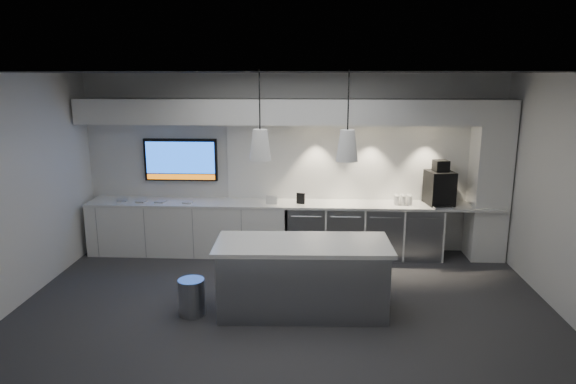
# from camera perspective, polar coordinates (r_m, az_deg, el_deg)

# --- Properties ---
(floor) EXTENTS (7.00, 7.00, 0.00)m
(floor) POSITION_cam_1_polar(r_m,az_deg,el_deg) (6.76, -0.45, -13.18)
(floor) COLOR #323234
(floor) RESTS_ON ground
(ceiling) EXTENTS (7.00, 7.00, 0.00)m
(ceiling) POSITION_cam_1_polar(r_m,az_deg,el_deg) (6.07, -0.50, 13.15)
(ceiling) COLOR black
(ceiling) RESTS_ON wall_back
(wall_back) EXTENTS (7.00, 0.00, 7.00)m
(wall_back) POSITION_cam_1_polar(r_m,az_deg,el_deg) (8.70, 0.50, 3.16)
(wall_back) COLOR silver
(wall_back) RESTS_ON floor
(wall_front) EXTENTS (7.00, 0.00, 7.00)m
(wall_front) POSITION_cam_1_polar(r_m,az_deg,el_deg) (3.87, -2.67, -9.52)
(wall_front) COLOR silver
(wall_front) RESTS_ON floor
(wall_left) EXTENTS (0.00, 7.00, 7.00)m
(wall_left) POSITION_cam_1_polar(r_m,az_deg,el_deg) (7.34, -28.91, -0.32)
(wall_left) COLOR silver
(wall_left) RESTS_ON floor
(back_counter) EXTENTS (6.80, 0.65, 0.04)m
(back_counter) POSITION_cam_1_polar(r_m,az_deg,el_deg) (8.51, 0.40, -1.33)
(back_counter) COLOR white
(back_counter) RESTS_ON left_base_cabinets
(left_base_cabinets) EXTENTS (3.30, 0.63, 0.86)m
(left_base_cabinets) POSITION_cam_1_polar(r_m,az_deg,el_deg) (8.88, -11.00, -3.98)
(left_base_cabinets) COLOR white
(left_base_cabinets) RESTS_ON floor
(fridge_unit_a) EXTENTS (0.60, 0.61, 0.85)m
(fridge_unit_a) POSITION_cam_1_polar(r_m,az_deg,el_deg) (8.62, 2.06, -4.28)
(fridge_unit_a) COLOR gray
(fridge_unit_a) RESTS_ON floor
(fridge_unit_b) EXTENTS (0.60, 0.61, 0.85)m
(fridge_unit_b) POSITION_cam_1_polar(r_m,az_deg,el_deg) (8.64, 6.25, -4.32)
(fridge_unit_b) COLOR gray
(fridge_unit_b) RESTS_ON floor
(fridge_unit_c) EXTENTS (0.60, 0.61, 0.85)m
(fridge_unit_c) POSITION_cam_1_polar(r_m,az_deg,el_deg) (8.70, 10.41, -4.33)
(fridge_unit_c) COLOR gray
(fridge_unit_c) RESTS_ON floor
(fridge_unit_d) EXTENTS (0.60, 0.61, 0.85)m
(fridge_unit_d) POSITION_cam_1_polar(r_m,az_deg,el_deg) (8.81, 14.48, -4.33)
(fridge_unit_d) COLOR gray
(fridge_unit_d) RESTS_ON floor
(backsplash) EXTENTS (4.60, 0.03, 1.30)m
(backsplash) POSITION_cam_1_polar(r_m,az_deg,el_deg) (8.70, 8.43, 3.36)
(backsplash) COLOR white
(backsplash) RESTS_ON wall_back
(soffit) EXTENTS (6.90, 0.60, 0.40)m
(soffit) POSITION_cam_1_polar(r_m,az_deg,el_deg) (8.29, 0.42, 8.95)
(soffit) COLOR white
(soffit) RESTS_ON wall_back
(column) EXTENTS (0.55, 0.55, 2.60)m
(column) POSITION_cam_1_polar(r_m,az_deg,el_deg) (8.90, 21.47, 1.17)
(column) COLOR white
(column) RESTS_ON floor
(wall_tv) EXTENTS (1.25, 0.07, 0.72)m
(wall_tv) POSITION_cam_1_polar(r_m,az_deg,el_deg) (8.92, -11.83, 3.52)
(wall_tv) COLOR black
(wall_tv) RESTS_ON wall_back
(island) EXTENTS (2.22, 1.01, 0.93)m
(island) POSITION_cam_1_polar(r_m,az_deg,el_deg) (6.60, 1.63, -9.40)
(island) COLOR gray
(island) RESTS_ON floor
(bin) EXTENTS (0.43, 0.43, 0.47)m
(bin) POSITION_cam_1_polar(r_m,az_deg,el_deg) (6.72, -10.65, -11.39)
(bin) COLOR gray
(bin) RESTS_ON floor
(coffee_machine) EXTENTS (0.47, 0.62, 0.73)m
(coffee_machine) POSITION_cam_1_polar(r_m,az_deg,el_deg) (8.70, 16.49, 0.61)
(coffee_machine) COLOR black
(coffee_machine) RESTS_ON back_counter
(sign_black) EXTENTS (0.14, 0.06, 0.18)m
(sign_black) POSITION_cam_1_polar(r_m,az_deg,el_deg) (8.41, 1.42, -0.72)
(sign_black) COLOR black
(sign_black) RESTS_ON back_counter
(sign_white) EXTENTS (0.18, 0.04, 0.14)m
(sign_white) POSITION_cam_1_polar(r_m,az_deg,el_deg) (8.39, -1.84, -0.90)
(sign_white) COLOR white
(sign_white) RESTS_ON back_counter
(cup_cluster) EXTENTS (0.29, 0.18, 0.16)m
(cup_cluster) POSITION_cam_1_polar(r_m,az_deg,el_deg) (8.59, 12.64, -0.84)
(cup_cluster) COLOR white
(cup_cluster) RESTS_ON back_counter
(tray_a) EXTENTS (0.19, 0.19, 0.02)m
(tray_a) POSITION_cam_1_polar(r_m,az_deg,el_deg) (9.03, -17.93, -0.91)
(tray_a) COLOR #ADADAD
(tray_a) RESTS_ON back_counter
(tray_b) EXTENTS (0.19, 0.19, 0.02)m
(tray_b) POSITION_cam_1_polar(r_m,az_deg,el_deg) (8.89, -15.96, -0.99)
(tray_b) COLOR #ADADAD
(tray_b) RESTS_ON back_counter
(tray_c) EXTENTS (0.18, 0.18, 0.02)m
(tray_c) POSITION_cam_1_polar(r_m,az_deg,el_deg) (8.79, -14.00, -1.03)
(tray_c) COLOR #ADADAD
(tray_c) RESTS_ON back_counter
(tray_d) EXTENTS (0.17, 0.17, 0.02)m
(tray_d) POSITION_cam_1_polar(r_m,az_deg,el_deg) (8.65, -11.05, -1.11)
(tray_d) COLOR #ADADAD
(tray_d) RESTS_ON back_counter
(pendant_left) EXTENTS (0.26, 0.26, 1.08)m
(pendant_left) POSITION_cam_1_polar(r_m,az_deg,el_deg) (6.19, -3.11, 5.28)
(pendant_left) COLOR white
(pendant_left) RESTS_ON ceiling
(pendant_right) EXTENTS (0.26, 0.26, 1.08)m
(pendant_right) POSITION_cam_1_polar(r_m,az_deg,el_deg) (6.17, 6.60, 5.18)
(pendant_right) COLOR white
(pendant_right) RESTS_ON ceiling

